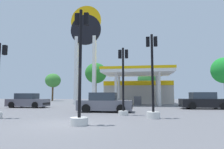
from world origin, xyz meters
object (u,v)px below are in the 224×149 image
at_px(car_3, 105,103).
at_px(tree_0, 53,81).
at_px(car_0, 204,101).
at_px(tree_2, 149,80).
at_px(traffic_signal_1, 123,87).
at_px(tree_3, 224,70).
at_px(traffic_signal_0, 80,86).
at_px(station_pole_sign, 86,41).
at_px(traffic_signal_2, 153,90).
at_px(car_1, 28,101).
at_px(tree_1, 96,73).

distance_m(car_3, tree_0, 27.92).
bearing_deg(car_0, tree_2, 104.26).
height_order(car_0, traffic_signal_1, traffic_signal_1).
xyz_separation_m(car_0, tree_3, (8.37, 16.13, 4.72)).
xyz_separation_m(traffic_signal_0, tree_2, (4.21, 27.60, 2.20)).
height_order(tree_2, tree_3, tree_3).
relative_size(station_pole_sign, car_0, 2.98).
relative_size(traffic_signal_0, traffic_signal_2, 1.08).
bearing_deg(car_0, tree_0, 141.70).
relative_size(car_1, tree_3, 0.53).
xyz_separation_m(tree_0, tree_2, (19.48, -1.98, -0.24)).
height_order(car_0, tree_1, tree_1).
xyz_separation_m(station_pole_sign, traffic_signal_0, (4.23, -15.31, -6.47)).
xyz_separation_m(traffic_signal_0, tree_1, (-5.87, 28.30, 3.69)).
bearing_deg(tree_1, tree_2, -3.97).
height_order(station_pole_sign, tree_0, station_pole_sign).
height_order(tree_1, tree_2, tree_1).
height_order(car_3, traffic_signal_1, traffic_signal_1).
distance_m(tree_0, tree_1, 9.57).
bearing_deg(car_3, car_1, 156.71).
bearing_deg(tree_0, tree_2, -5.80).
height_order(traffic_signal_1, traffic_signal_2, traffic_signal_2).
height_order(car_0, tree_0, tree_0).
xyz_separation_m(traffic_signal_0, traffic_signal_1, (1.55, 4.29, 0.08)).
relative_size(station_pole_sign, tree_2, 2.16).
bearing_deg(traffic_signal_1, traffic_signal_0, -109.88).
height_order(car_3, traffic_signal_0, traffic_signal_0).
bearing_deg(traffic_signal_0, station_pole_sign, 105.45).
relative_size(car_0, tree_2, 0.73).
relative_size(tree_1, tree_2, 1.25).
height_order(tree_0, tree_2, tree_2).
relative_size(traffic_signal_1, tree_3, 0.58).
bearing_deg(tree_0, car_3, -56.69).
height_order(traffic_signal_1, tree_3, tree_3).
bearing_deg(car_1, traffic_signal_0, -49.37).
xyz_separation_m(car_1, car_3, (8.66, -3.73, 0.01)).
bearing_deg(traffic_signal_0, tree_2, 81.32).
distance_m(traffic_signal_0, traffic_signal_2, 4.44).
relative_size(station_pole_sign, car_1, 3.19).
xyz_separation_m(traffic_signal_1, traffic_signal_2, (1.80, -1.38, -0.23)).
xyz_separation_m(station_pole_sign, traffic_signal_2, (7.58, -12.40, -6.62)).
bearing_deg(tree_2, station_pole_sign, -124.49).
bearing_deg(car_0, traffic_signal_2, -122.93).
height_order(station_pole_sign, car_3, station_pole_sign).
bearing_deg(traffic_signal_1, car_0, 43.35).
xyz_separation_m(traffic_signal_1, tree_1, (-7.42, 24.00, 3.61)).
xyz_separation_m(station_pole_sign, traffic_signal_1, (5.78, -11.01, -6.39)).
xyz_separation_m(car_3, traffic_signal_2, (3.40, -3.52, 0.91)).
bearing_deg(car_3, car_0, 27.31).
relative_size(traffic_signal_1, traffic_signal_2, 0.92).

